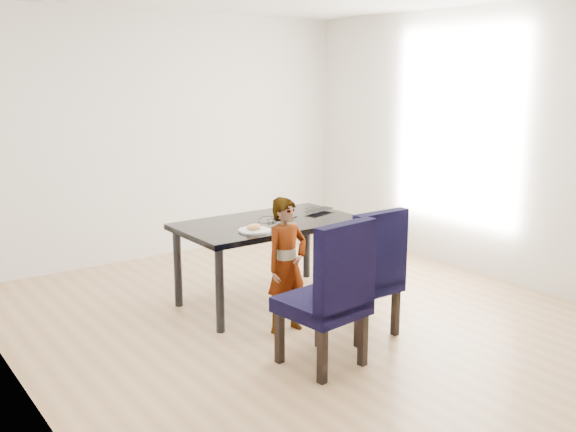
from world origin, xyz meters
TOP-DOWN VIEW (x-y plane):
  - floor at (0.00, 0.00)m, footprint 4.50×5.00m
  - wall_back at (0.00, 2.50)m, footprint 4.50×0.01m
  - wall_left at (-2.25, 0.00)m, footprint 0.01×5.00m
  - wall_right at (2.25, 0.00)m, footprint 0.01×5.00m
  - dining_table at (0.00, 0.50)m, footprint 1.60×0.90m
  - chair_left at (-0.43, -0.79)m, footprint 0.57×0.59m
  - chair_right at (0.18, -0.53)m, footprint 0.49×0.51m
  - child at (-0.27, -0.15)m, footprint 0.43×0.31m
  - plate at (-0.31, 0.25)m, footprint 0.33×0.33m
  - sandwich at (-0.32, 0.24)m, footprint 0.15×0.11m
  - laptop at (0.60, 0.58)m, footprint 0.36×0.28m
  - cable_tangle at (0.03, 0.43)m, footprint 0.17×0.17m

SIDE VIEW (x-z plane):
  - floor at x=0.00m, z-range -0.01..0.00m
  - dining_table at x=0.00m, z-range 0.00..0.75m
  - chair_right at x=0.18m, z-range 0.00..1.03m
  - chair_left at x=-0.43m, z-range 0.00..1.07m
  - child at x=-0.27m, z-range 0.00..1.09m
  - cable_tangle at x=0.03m, z-range 0.75..0.76m
  - plate at x=-0.31m, z-range 0.75..0.76m
  - laptop at x=0.60m, z-range 0.75..0.78m
  - sandwich at x=-0.32m, z-range 0.76..0.82m
  - wall_back at x=0.00m, z-range 0.00..2.70m
  - wall_left at x=-2.25m, z-range 0.00..2.70m
  - wall_right at x=2.25m, z-range 0.00..2.70m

